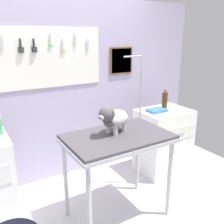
# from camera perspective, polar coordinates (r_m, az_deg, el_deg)

# --- Properties ---
(rear_wall_panel) EXTENTS (4.00, 0.11, 2.30)m
(rear_wall_panel) POSITION_cam_1_polar(r_m,az_deg,el_deg) (3.27, -10.55, 4.83)
(rear_wall_panel) COLOR #B0A7C6
(rear_wall_panel) RESTS_ON ground
(grooming_table) EXTENTS (1.03, 0.66, 0.92)m
(grooming_table) POSITION_cam_1_polar(r_m,az_deg,el_deg) (2.47, 1.32, -7.26)
(grooming_table) COLOR #B7B7BC
(grooming_table) RESTS_ON ground
(grooming_arm) EXTENTS (0.30, 0.11, 1.63)m
(grooming_arm) POSITION_cam_1_polar(r_m,az_deg,el_deg) (3.04, 6.15, -3.80)
(grooming_arm) COLOR #B7B7BC
(grooming_arm) RESTS_ON ground
(dog) EXTENTS (0.40, 0.27, 0.30)m
(dog) POSITION_cam_1_polar(r_m,az_deg,el_deg) (2.41, 0.35, -1.42)
(dog) COLOR silver
(dog) RESTS_ON grooming_table
(cabinet_right) EXTENTS (0.68, 0.54, 0.88)m
(cabinet_right) POSITION_cam_1_polar(r_m,az_deg,el_deg) (3.58, 11.53, -6.35)
(cabinet_right) COLOR white
(cabinet_right) RESTS_ON ground
(soda_bottle) EXTENTS (0.07, 0.07, 0.26)m
(soda_bottle) POSITION_cam_1_polar(r_m,az_deg,el_deg) (3.50, 11.91, 2.77)
(soda_bottle) COLOR #4B2C12
(soda_bottle) RESTS_ON cabinet_right
(supply_tray) EXTENTS (0.24, 0.18, 0.04)m
(supply_tray) POSITION_cam_1_polar(r_m,az_deg,el_deg) (3.34, 10.13, 0.37)
(supply_tray) COLOR #3B74D2
(supply_tray) RESTS_ON cabinet_right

